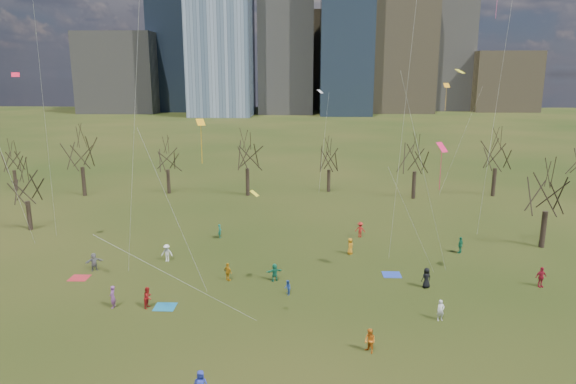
{
  "coord_description": "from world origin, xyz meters",
  "views": [
    {
      "loc": [
        1.72,
        -33.32,
        17.41
      ],
      "look_at": [
        0.0,
        12.0,
        7.0
      ],
      "focal_mm": 32.0,
      "sensor_mm": 36.0,
      "label": 1
    }
  ],
  "objects_px": {
    "person_1": "(441,310)",
    "person_2": "(148,297)",
    "blanket_navy": "(392,275)",
    "blanket_crimson": "(79,278)",
    "blanket_teal": "(165,307)",
    "person_0": "(201,384)",
    "person_4": "(228,272)"
  },
  "relations": [
    {
      "from": "blanket_teal",
      "to": "person_0",
      "type": "xyz_separation_m",
      "value": [
        5.08,
        -11.16,
        0.81
      ]
    },
    {
      "from": "blanket_navy",
      "to": "person_0",
      "type": "xyz_separation_m",
      "value": [
        -13.35,
        -18.35,
        0.81
      ]
    },
    {
      "from": "blanket_teal",
      "to": "blanket_crimson",
      "type": "height_order",
      "value": "same"
    },
    {
      "from": "blanket_teal",
      "to": "person_0",
      "type": "height_order",
      "value": "person_0"
    },
    {
      "from": "person_1",
      "to": "person_2",
      "type": "xyz_separation_m",
      "value": [
        -21.79,
        1.27,
        0.05
      ]
    },
    {
      "from": "person_1",
      "to": "person_4",
      "type": "bearing_deg",
      "value": 143.96
    },
    {
      "from": "person_1",
      "to": "person_0",
      "type": "bearing_deg",
      "value": -161.64
    },
    {
      "from": "blanket_crimson",
      "to": "person_2",
      "type": "distance_m",
      "value": 9.61
    },
    {
      "from": "person_1",
      "to": "person_4",
      "type": "distance_m",
      "value": 17.81
    },
    {
      "from": "blanket_teal",
      "to": "person_2",
      "type": "distance_m",
      "value": 1.48
    },
    {
      "from": "blanket_teal",
      "to": "person_4",
      "type": "relative_size",
      "value": 0.99
    },
    {
      "from": "person_2",
      "to": "person_0",
      "type": "bearing_deg",
      "value": -139.91
    },
    {
      "from": "blanket_teal",
      "to": "person_1",
      "type": "distance_m",
      "value": 20.62
    },
    {
      "from": "blanket_teal",
      "to": "blanket_crimson",
      "type": "distance_m",
      "value": 10.54
    },
    {
      "from": "blanket_navy",
      "to": "person_1",
      "type": "height_order",
      "value": "person_1"
    },
    {
      "from": "person_0",
      "to": "person_1",
      "type": "height_order",
      "value": "person_0"
    },
    {
      "from": "person_0",
      "to": "person_4",
      "type": "distance_m",
      "value": 16.51
    },
    {
      "from": "person_4",
      "to": "blanket_crimson",
      "type": "bearing_deg",
      "value": 40.79
    },
    {
      "from": "blanket_navy",
      "to": "person_0",
      "type": "relative_size",
      "value": 0.97
    },
    {
      "from": "person_1",
      "to": "person_4",
      "type": "height_order",
      "value": "person_4"
    },
    {
      "from": "blanket_crimson",
      "to": "person_4",
      "type": "xyz_separation_m",
      "value": [
        13.13,
        -0.06,
        0.79
      ]
    },
    {
      "from": "blanket_teal",
      "to": "person_2",
      "type": "relative_size",
      "value": 0.96
    },
    {
      "from": "person_0",
      "to": "blanket_crimson",
      "type": "bearing_deg",
      "value": 127.73
    },
    {
      "from": "blanket_teal",
      "to": "person_4",
      "type": "xyz_separation_m",
      "value": [
        4.07,
        5.32,
        0.79
      ]
    },
    {
      "from": "blanket_teal",
      "to": "person_2",
      "type": "height_order",
      "value": "person_2"
    },
    {
      "from": "person_1",
      "to": "person_2",
      "type": "relative_size",
      "value": 0.94
    },
    {
      "from": "blanket_crimson",
      "to": "blanket_teal",
      "type": "bearing_deg",
      "value": -30.69
    },
    {
      "from": "blanket_teal",
      "to": "person_1",
      "type": "height_order",
      "value": "person_1"
    },
    {
      "from": "person_2",
      "to": "person_1",
      "type": "bearing_deg",
      "value": -83.01
    },
    {
      "from": "blanket_navy",
      "to": "person_0",
      "type": "distance_m",
      "value": 22.71
    },
    {
      "from": "person_2",
      "to": "blanket_crimson",
      "type": "bearing_deg",
      "value": 65.25
    },
    {
      "from": "blanket_navy",
      "to": "blanket_crimson",
      "type": "relative_size",
      "value": 1.0
    }
  ]
}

